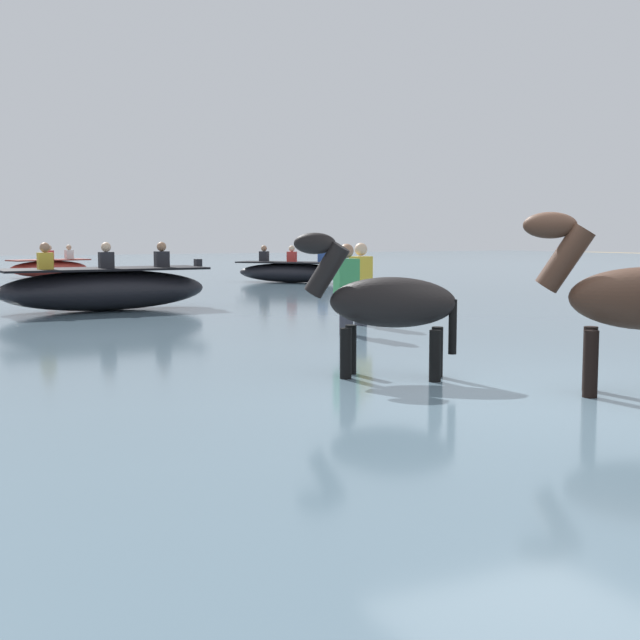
{
  "coord_description": "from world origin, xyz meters",
  "views": [
    {
      "loc": [
        -5.1,
        -5.63,
        1.76
      ],
      "look_at": [
        -1.02,
        2.42,
        0.85
      ],
      "focal_mm": 47.6,
      "sensor_mm": 36.0,
      "label": 1
    }
  ],
  "objects_px": {
    "horse_lead_black": "(385,307)",
    "boat_near_port": "(292,272)",
    "boat_mid_channel": "(104,289)",
    "person_onlooker_left": "(346,298)",
    "person_wading_close": "(361,292)",
    "boat_far_offshore": "(49,268)"
  },
  "relations": [
    {
      "from": "horse_lead_black",
      "to": "person_onlooker_left",
      "type": "distance_m",
      "value": 3.61
    },
    {
      "from": "horse_lead_black",
      "to": "boat_near_port",
      "type": "relative_size",
      "value": 0.55
    },
    {
      "from": "boat_mid_channel",
      "to": "person_onlooker_left",
      "type": "height_order",
      "value": "person_onlooker_left"
    },
    {
      "from": "boat_near_port",
      "to": "boat_far_offshore",
      "type": "xyz_separation_m",
      "value": [
        -5.88,
        6.6,
        -0.01
      ]
    },
    {
      "from": "boat_near_port",
      "to": "person_onlooker_left",
      "type": "bearing_deg",
      "value": -111.65
    },
    {
      "from": "horse_lead_black",
      "to": "boat_near_port",
      "type": "distance_m",
      "value": 16.89
    },
    {
      "from": "boat_near_port",
      "to": "boat_far_offshore",
      "type": "height_order",
      "value": "boat_near_port"
    },
    {
      "from": "person_onlooker_left",
      "to": "boat_mid_channel",
      "type": "bearing_deg",
      "value": 111.67
    },
    {
      "from": "person_wading_close",
      "to": "boat_mid_channel",
      "type": "bearing_deg",
      "value": 124.19
    },
    {
      "from": "boat_near_port",
      "to": "person_wading_close",
      "type": "height_order",
      "value": "person_wading_close"
    },
    {
      "from": "horse_lead_black",
      "to": "boat_near_port",
      "type": "bearing_deg",
      "value": 68.15
    },
    {
      "from": "boat_mid_channel",
      "to": "person_wading_close",
      "type": "bearing_deg",
      "value": -55.81
    },
    {
      "from": "boat_mid_channel",
      "to": "person_onlooker_left",
      "type": "bearing_deg",
      "value": -68.33
    },
    {
      "from": "boat_far_offshore",
      "to": "person_onlooker_left",
      "type": "relative_size",
      "value": 1.77
    },
    {
      "from": "boat_far_offshore",
      "to": "boat_mid_channel",
      "type": "height_order",
      "value": "boat_mid_channel"
    },
    {
      "from": "horse_lead_black",
      "to": "boat_far_offshore",
      "type": "xyz_separation_m",
      "value": [
        0.41,
        22.28,
        -0.4
      ]
    },
    {
      "from": "boat_near_port",
      "to": "boat_mid_channel",
      "type": "bearing_deg",
      "value": -135.75
    },
    {
      "from": "boat_near_port",
      "to": "boat_far_offshore",
      "type": "relative_size",
      "value": 1.12
    },
    {
      "from": "horse_lead_black",
      "to": "boat_near_port",
      "type": "xyz_separation_m",
      "value": [
        6.28,
        15.67,
        -0.39
      ]
    },
    {
      "from": "boat_mid_channel",
      "to": "boat_near_port",
      "type": "bearing_deg",
      "value": 44.25
    },
    {
      "from": "boat_near_port",
      "to": "person_wading_close",
      "type": "xyz_separation_m",
      "value": [
        -4.07,
        -11.3,
        0.2
      ]
    },
    {
      "from": "horse_lead_black",
      "to": "boat_near_port",
      "type": "height_order",
      "value": "horse_lead_black"
    }
  ]
}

